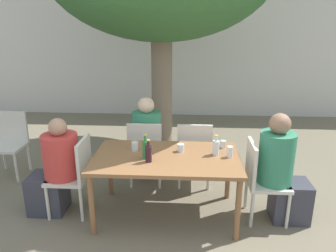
# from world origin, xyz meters

# --- Properties ---
(ground_plane) EXTENTS (30.00, 30.00, 0.00)m
(ground_plane) POSITION_xyz_m (0.00, 0.00, 0.00)
(ground_plane) COLOR #706651
(cafe_building_wall) EXTENTS (10.00, 0.08, 2.80)m
(cafe_building_wall) POSITION_xyz_m (0.00, 4.21, 1.40)
(cafe_building_wall) COLOR beige
(cafe_building_wall) RESTS_ON ground_plane
(dining_table_front) EXTENTS (1.60, 0.95, 0.73)m
(dining_table_front) POSITION_xyz_m (0.00, 0.00, 0.66)
(dining_table_front) COLOR brown
(dining_table_front) RESTS_ON ground_plane
(patio_chair_0) EXTENTS (0.44, 0.44, 0.90)m
(patio_chair_0) POSITION_xyz_m (-1.03, 0.00, 0.51)
(patio_chair_0) COLOR beige
(patio_chair_0) RESTS_ON ground_plane
(patio_chair_1) EXTENTS (0.44, 0.44, 0.90)m
(patio_chair_1) POSITION_xyz_m (1.03, 0.00, 0.51)
(patio_chair_1) COLOR beige
(patio_chair_1) RESTS_ON ground_plane
(patio_chair_2) EXTENTS (0.44, 0.44, 0.90)m
(patio_chair_2) POSITION_xyz_m (-0.32, 0.71, 0.51)
(patio_chair_2) COLOR beige
(patio_chair_2) RESTS_ON ground_plane
(patio_chair_3) EXTENTS (0.44, 0.44, 0.90)m
(patio_chair_3) POSITION_xyz_m (0.32, 0.71, 0.51)
(patio_chair_3) COLOR beige
(patio_chair_3) RESTS_ON ground_plane
(patio_chair_4) EXTENTS (0.44, 0.44, 0.90)m
(patio_chair_4) POSITION_xyz_m (-2.31, 0.96, 0.51)
(patio_chair_4) COLOR beige
(patio_chair_4) RESTS_ON ground_plane
(person_seated_0) EXTENTS (0.60, 0.40, 1.14)m
(person_seated_0) POSITION_xyz_m (-1.27, -0.00, 0.52)
(person_seated_0) COLOR #383842
(person_seated_0) RESTS_ON ground_plane
(person_seated_1) EXTENTS (0.59, 0.38, 1.23)m
(person_seated_1) POSITION_xyz_m (1.26, -0.00, 0.56)
(person_seated_1) COLOR #383842
(person_seated_1) RESTS_ON ground_plane
(person_seated_2) EXTENTS (0.39, 0.59, 1.19)m
(person_seated_2) POSITION_xyz_m (-0.32, 0.94, 0.54)
(person_seated_2) COLOR #383842
(person_seated_2) RESTS_ON ground_plane
(green_bottle_0) EXTENTS (0.06, 0.06, 0.28)m
(green_bottle_0) POSITION_xyz_m (-0.22, -0.07, 0.83)
(green_bottle_0) COLOR #287A38
(green_bottle_0) RESTS_ON dining_table_front
(water_bottle_1) EXTENTS (0.08, 0.08, 0.23)m
(water_bottle_1) POSITION_xyz_m (0.54, 0.08, 0.82)
(water_bottle_1) COLOR silver
(water_bottle_1) RESTS_ON dining_table_front
(wine_bottle_2) EXTENTS (0.07, 0.07, 0.25)m
(wine_bottle_2) POSITION_xyz_m (-0.18, -0.15, 0.82)
(wine_bottle_2) COLOR #331923
(wine_bottle_2) RESTS_ON dining_table_front
(drinking_glass_0) EXTENTS (0.08, 0.08, 0.10)m
(drinking_glass_0) POSITION_xyz_m (-0.37, 0.15, 0.78)
(drinking_glass_0) COLOR silver
(drinking_glass_0) RESTS_ON dining_table_front
(drinking_glass_1) EXTENTS (0.08, 0.08, 0.09)m
(drinking_glass_1) POSITION_xyz_m (0.15, 0.15, 0.77)
(drinking_glass_1) COLOR silver
(drinking_glass_1) RESTS_ON dining_table_front
(drinking_glass_2) EXTENTS (0.07, 0.07, 0.09)m
(drinking_glass_2) POSITION_xyz_m (0.64, 0.29, 0.77)
(drinking_glass_2) COLOR silver
(drinking_glass_2) RESTS_ON dining_table_front
(drinking_glass_3) EXTENTS (0.06, 0.06, 0.12)m
(drinking_glass_3) POSITION_xyz_m (0.69, 0.02, 0.79)
(drinking_glass_3) COLOR white
(drinking_glass_3) RESTS_ON dining_table_front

